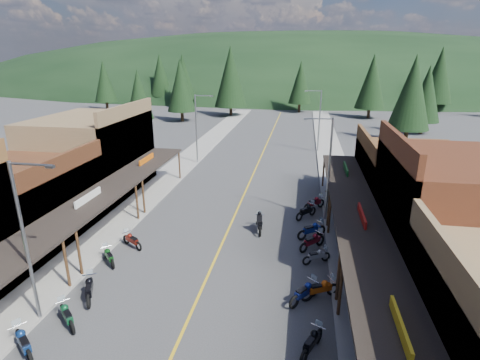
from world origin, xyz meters
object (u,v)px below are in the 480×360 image
at_px(bike_west_8, 132,240).
at_px(bike_east_10, 312,229).
at_px(bike_east_9, 312,240).
at_px(pine_3, 300,82).
at_px(pedestrian_east_b, 329,191).
at_px(pedestrian_east_a, 359,280).
at_px(pine_4, 372,81).
at_px(bike_east_8, 317,255).
at_px(streetlight_3, 318,118).
at_px(shop_west_3, 94,155).
at_px(pine_2, 231,77).
at_px(bike_west_5, 67,314).
at_px(bike_west_7, 109,256).
at_px(bike_east_6, 304,291).
at_px(bike_west_4, 23,342).
at_px(pine_7, 160,75).
at_px(pine_0, 104,81).
at_px(bike_west_6, 89,288).
at_px(bike_east_12, 314,202).
at_px(pine_9, 426,94).
at_px(rider_on_bike, 260,223).
at_px(bike_east_7, 320,288).
at_px(pine_5, 439,75).
at_px(pine_11, 412,92).
at_px(shop_west_2, 22,204).
at_px(pine_8, 139,95).
at_px(streetlight_2, 327,165).
at_px(streetlight_0, 27,237).
at_px(shop_east_2, 456,218).
at_px(shop_east_3, 409,181).
at_px(pine_1, 183,77).
at_px(pine_10, 181,85).
at_px(bike_east_5, 312,342).
at_px(bike_east_11, 306,211).

bearing_deg(bike_west_8, bike_east_10, -42.30).
bearing_deg(bike_east_9, pine_3, 135.04).
bearing_deg(pedestrian_east_b, pedestrian_east_a, 51.93).
distance_m(pine_4, bike_east_8, 60.04).
distance_m(streetlight_3, bike_east_8, 28.78).
relative_size(shop_west_3, pine_4, 0.87).
xyz_separation_m(pine_2, bike_west_5, (4.48, -64.15, -7.39)).
distance_m(bike_west_7, bike_east_6, 11.97).
distance_m(pine_4, bike_west_4, 72.61).
distance_m(streetlight_3, pine_7, 60.34).
bearing_deg(pine_0, bike_west_6, -62.49).
relative_size(bike_west_4, bike_east_12, 1.02).
height_order(pine_9, rider_on_bike, pine_9).
bearing_deg(bike_west_5, bike_east_7, -29.21).
xyz_separation_m(pine_0, pine_5, (74.00, 10.00, 1.51)).
relative_size(pine_2, pine_11, 1.13).
bearing_deg(bike_east_6, bike_east_10, 125.78).
xyz_separation_m(shop_west_2, shop_west_3, (-0.03, 9.60, 0.99)).
relative_size(bike_east_9, pedestrian_east_b, 1.17).
xyz_separation_m(bike_west_7, bike_east_10, (12.30, 5.58, 0.10)).
relative_size(bike_east_6, bike_east_12, 0.99).
bearing_deg(pine_8, bike_west_6, -69.57).
bearing_deg(bike_east_8, streetlight_2, 143.89).
bearing_deg(bike_west_6, bike_west_4, -125.30).
bearing_deg(bike_east_9, pine_5, 111.05).
xyz_separation_m(streetlight_3, pine_7, (-38.95, 46.00, 2.78)).
xyz_separation_m(streetlight_0, bike_east_6, (12.50, 3.51, -3.83)).
relative_size(shop_east_2, pine_4, 0.87).
relative_size(pine_11, bike_east_9, 5.54).
relative_size(shop_east_3, bike_west_8, 5.43).
xyz_separation_m(streetlight_2, bike_west_8, (-12.75, -6.51, -3.89)).
distance_m(pine_4, pine_9, 16.18).
xyz_separation_m(pine_1, pine_8, (2.00, -30.00, -1.26)).
bearing_deg(streetlight_0, bike_east_8, 29.57).
bearing_deg(shop_west_3, bike_east_6, -35.51).
bearing_deg(shop_east_2, bike_east_8, -178.48).
relative_size(shop_east_3, bike_west_4, 4.76).
bearing_deg(bike_east_9, pine_2, 149.50).
height_order(pine_10, pedestrian_east_b, pine_10).
xyz_separation_m(bike_east_5, rider_on_bike, (-3.58, 11.26, 0.08)).
xyz_separation_m(shop_east_3, pine_9, (10.25, 33.70, 3.85)).
xyz_separation_m(bike_east_8, rider_on_bike, (-3.97, 3.76, 0.14)).
xyz_separation_m(bike_west_6, bike_east_12, (11.86, 14.14, -0.00)).
relative_size(streetlight_3, bike_east_10, 3.47).
height_order(pine_3, pine_4, pine_4).
height_order(pine_9, bike_east_5, pine_9).
distance_m(pine_3, bike_east_8, 64.81).
bearing_deg(bike_west_5, bike_east_11, 3.91).
height_order(shop_west_3, bike_east_9, shop_west_3).
distance_m(shop_east_2, shop_east_3, 9.65).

